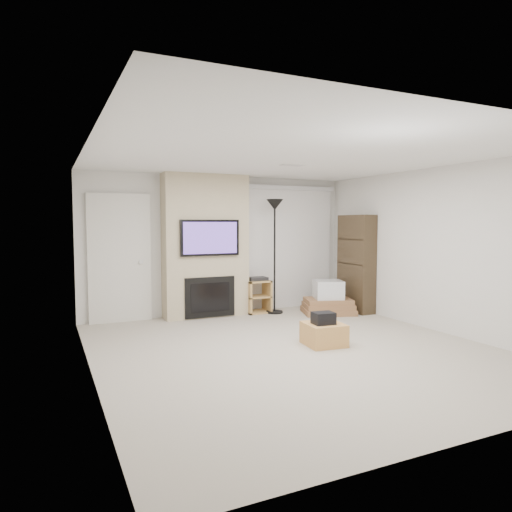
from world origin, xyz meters
name	(u,v)px	position (x,y,z in m)	size (l,w,h in m)	color
floor	(295,350)	(0.00, 0.00, 0.00)	(5.00, 5.50, 0.00)	#B5AB9A
ceiling	(296,156)	(0.00, 0.00, 2.50)	(5.00, 5.50, 0.00)	white
wall_back	(220,245)	(0.00, 2.75, 1.25)	(5.00, 2.50, 0.00)	silver
wall_front	(480,278)	(0.00, -2.75, 1.25)	(5.00, 2.50, 0.00)	silver
wall_left	(90,261)	(-2.50, 0.00, 1.25)	(5.50, 2.50, 0.00)	silver
wall_right	(438,250)	(2.50, 0.00, 1.25)	(5.50, 2.50, 0.00)	silver
hvac_vent	(292,165)	(0.40, 0.80, 2.50)	(0.35, 0.18, 0.01)	silver
ottoman	(324,334)	(0.47, 0.03, 0.15)	(0.50, 0.50, 0.30)	tan
black_bag	(323,318)	(0.44, -0.01, 0.38)	(0.28, 0.22, 0.16)	black
fireplace_wall	(206,247)	(-0.35, 2.54, 1.24)	(1.50, 0.47, 2.50)	#BFAF8C
entry_door	(120,259)	(-1.80, 2.71, 1.05)	(1.02, 0.11, 2.14)	silver
vertical_blinds	(289,242)	(1.40, 2.70, 1.27)	(1.98, 0.10, 2.37)	silver
floor_lamp	(275,224)	(0.88, 2.29, 1.64)	(0.31, 0.31, 2.08)	black
av_stand	(257,294)	(0.60, 2.45, 0.35)	(0.45, 0.38, 0.66)	tan
box_stack	(328,301)	(1.75, 1.83, 0.23)	(1.08, 0.94, 0.61)	#8E633F
bookshelf	(356,263)	(2.34, 1.79, 0.90)	(0.30, 0.80, 1.80)	#312518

